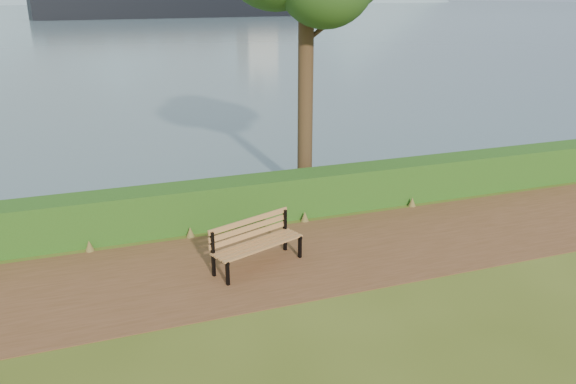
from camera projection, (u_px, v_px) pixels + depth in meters
name	position (u px, v px, depth m)	size (l,w,h in m)	color
ground	(267.00, 270.00, 10.87)	(140.00, 140.00, 0.00)	#415017
path	(262.00, 263.00, 11.13)	(40.00, 3.40, 0.01)	brown
hedge	(232.00, 202.00, 13.01)	(32.00, 0.85, 1.00)	#1C4112
water	(83.00, 7.00, 241.57)	(700.00, 510.00, 0.00)	#43606D
bench	(255.00, 240.00, 10.89)	(1.96, 1.18, 0.95)	black
cargo_ship	(187.00, 5.00, 132.04)	(64.54, 18.68, 19.36)	black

